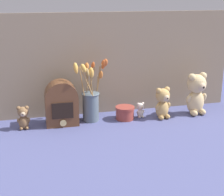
% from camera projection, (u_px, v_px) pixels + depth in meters
% --- Properties ---
extents(ground_plane, '(4.00, 4.00, 0.00)m').
position_uv_depth(ground_plane, '(113.00, 122.00, 1.83)').
color(ground_plane, '#4C5184').
extents(backdrop_wall, '(1.47, 0.02, 0.56)m').
position_uv_depth(backdrop_wall, '(106.00, 64.00, 1.90)').
color(backdrop_wall, gray).
rests_on(backdrop_wall, ground).
extents(teddy_bear_large, '(0.13, 0.12, 0.24)m').
position_uv_depth(teddy_bear_large, '(196.00, 93.00, 1.91)').
color(teddy_bear_large, '#DBBC84').
rests_on(teddy_bear_large, ground).
extents(teddy_bear_medium, '(0.10, 0.09, 0.17)m').
position_uv_depth(teddy_bear_medium, '(163.00, 102.00, 1.85)').
color(teddy_bear_medium, tan).
rests_on(teddy_bear_medium, ground).
extents(teddy_bear_small, '(0.06, 0.06, 0.12)m').
position_uv_depth(teddy_bear_small, '(23.00, 117.00, 1.71)').
color(teddy_bear_small, olive).
rests_on(teddy_bear_small, ground).
extents(teddy_bear_tiny, '(0.05, 0.04, 0.09)m').
position_uv_depth(teddy_bear_tiny, '(140.00, 110.00, 1.88)').
color(teddy_bear_tiny, beige).
rests_on(teddy_bear_tiny, ground).
extents(flower_vase, '(0.19, 0.15, 0.34)m').
position_uv_depth(flower_vase, '(91.00, 100.00, 1.81)').
color(flower_vase, slate).
rests_on(flower_vase, ground).
extents(vintage_radio, '(0.17, 0.12, 0.23)m').
position_uv_depth(vintage_radio, '(61.00, 103.00, 1.76)').
color(vintage_radio, brown).
rests_on(vintage_radio, ground).
extents(decorative_tin_tall, '(0.10, 0.10, 0.07)m').
position_uv_depth(decorative_tin_tall, '(125.00, 113.00, 1.85)').
color(decorative_tin_tall, '#993D33').
rests_on(decorative_tin_tall, ground).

